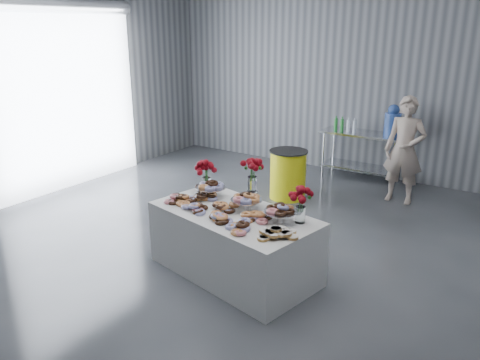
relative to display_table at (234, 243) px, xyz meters
The scene contains 16 objects.
ground 0.46m from the display_table, 168.99° to the left, with size 9.00×9.00×0.00m, color #35373C.
room_walls 2.33m from the display_table, 167.30° to the left, with size 8.04×9.04×4.02m.
display_table is the anchor object (origin of this frame).
prep_table 4.16m from the display_table, 89.67° to the left, with size 1.50×0.60×0.90m.
donut_mounds 0.42m from the display_table, 90.00° to the right, with size 1.80×0.80×0.09m, color #C08646, non-canonical shape.
cake_stand_left 0.77m from the display_table, 153.14° to the left, with size 0.36×0.36×0.17m.
cake_stand_mid 0.54m from the display_table, 59.96° to the left, with size 0.36×0.36×0.17m.
cake_stand_right 0.77m from the display_table, ahead, with size 0.36×0.36×0.17m.
danish_pile 0.88m from the display_table, 22.91° to the right, with size 0.48×0.48×0.11m, color white, non-canonical shape.
bouquet_left 1.04m from the display_table, 149.96° to the left, with size 0.26×0.26×0.42m.
bouquet_right 1.02m from the display_table, 11.59° to the left, with size 0.26×0.26×0.42m.
bouquet_center 0.83m from the display_table, 86.53° to the left, with size 0.26×0.26×0.57m.
water_jug 4.25m from the display_table, 82.80° to the left, with size 0.28×0.28×0.55m.
drink_bottles 4.11m from the display_table, 94.18° to the left, with size 0.54×0.08×0.27m, color #268C33, non-canonical shape.
person 3.59m from the display_table, 74.47° to the left, with size 0.63×0.41×1.72m, color #CC8C93.
trash_barrel 2.64m from the display_table, 104.44° to the left, with size 0.63×0.63×0.81m.
Camera 1 is at (2.99, -4.06, 2.73)m, focal length 35.00 mm.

